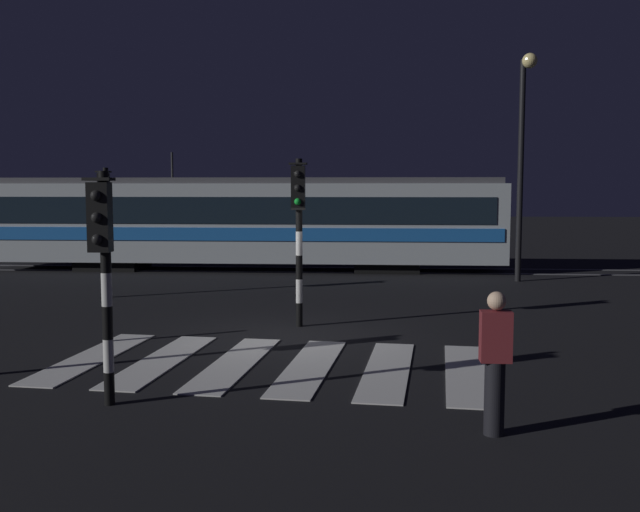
{
  "coord_description": "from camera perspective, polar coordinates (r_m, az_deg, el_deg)",
  "views": [
    {
      "loc": [
        1.61,
        -13.8,
        2.91
      ],
      "look_at": [
        0.49,
        2.1,
        1.4
      ],
      "focal_mm": 40.59,
      "sensor_mm": 36.0,
      "label": 1
    }
  ],
  "objects": [
    {
      "name": "traffic_light_kerb_mid_left",
      "position": [
        9.86,
        -16.74,
        0.25
      ],
      "size": [
        0.36,
        0.42,
        3.13
      ],
      "color": "black",
      "rests_on": "ground"
    },
    {
      "name": "traffic_light_corner_far_left",
      "position": [
        19.78,
        -16.56,
        3.32
      ],
      "size": [
        0.36,
        0.42,
        3.43
      ],
      "color": "black",
      "rests_on": "ground"
    },
    {
      "name": "street_lamp_trackside_right",
      "position": [
        22.98,
        15.72,
        8.81
      ],
      "size": [
        0.44,
        1.21,
        6.81
      ],
      "color": "black",
      "rests_on": "ground"
    },
    {
      "name": "bollard_island_edge",
      "position": [
        14.22,
        -16.31,
        -4.33
      ],
      "size": [
        0.12,
        0.12,
        1.11
      ],
      "color": "black",
      "rests_on": "ground"
    },
    {
      "name": "rail_near",
      "position": [
        24.73,
        0.26,
        -1.31
      ],
      "size": [
        80.0,
        0.12,
        0.03
      ],
      "primitive_type": "cube",
      "color": "#59595E",
      "rests_on": "ground"
    },
    {
      "name": "rail_far",
      "position": [
        26.16,
        0.47,
        -0.94
      ],
      "size": [
        80.0,
        0.12,
        0.03
      ],
      "primitive_type": "cube",
      "color": "#59595E",
      "rests_on": "ground"
    },
    {
      "name": "ground_plane",
      "position": [
        14.2,
        -2.59,
        -6.42
      ],
      "size": [
        120.0,
        120.0,
        0.0
      ],
      "primitive_type": "plane",
      "color": "black"
    },
    {
      "name": "traffic_light_median_centre",
      "position": [
        14.93,
        -1.7,
        3.12
      ],
      "size": [
        0.36,
        0.42,
        3.51
      ],
      "color": "black",
      "rests_on": "ground"
    },
    {
      "name": "tram",
      "position": [
        25.62,
        -5.73,
        2.8
      ],
      "size": [
        17.96,
        2.58,
        4.15
      ],
      "color": "#B2BCC1",
      "rests_on": "ground"
    },
    {
      "name": "crosswalk_zebra",
      "position": [
        12.04,
        -3.82,
        -8.55
      ],
      "size": [
        7.36,
        4.44,
        0.02
      ],
      "color": "silver",
      "rests_on": "ground"
    },
    {
      "name": "pedestrian_waiting_at_kerb",
      "position": [
        8.8,
        13.65,
        -8.12
      ],
      "size": [
        0.36,
        0.24,
        1.71
      ],
      "color": "black",
      "rests_on": "ground"
    }
  ]
}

